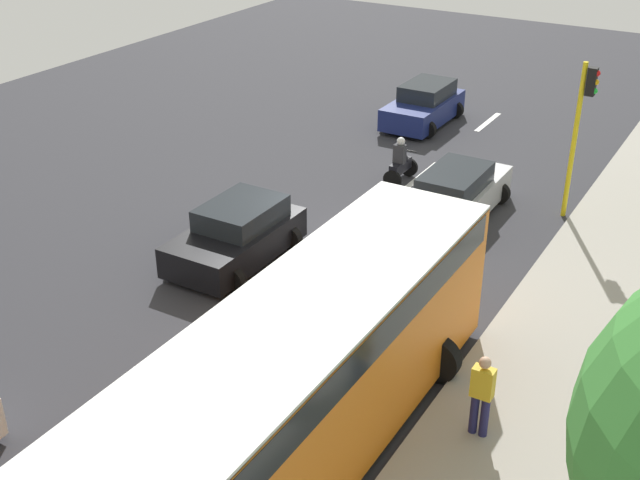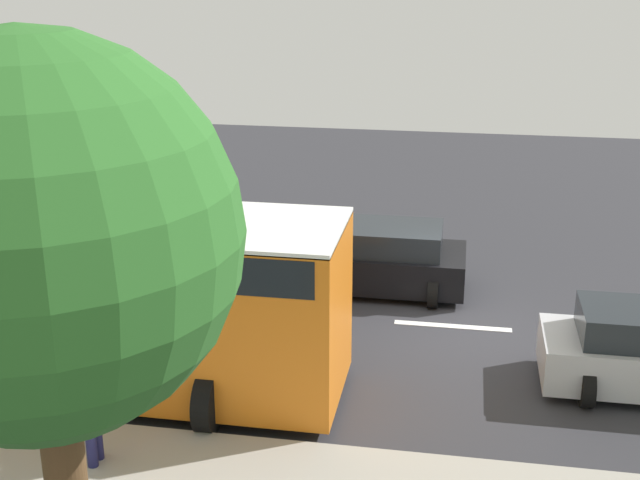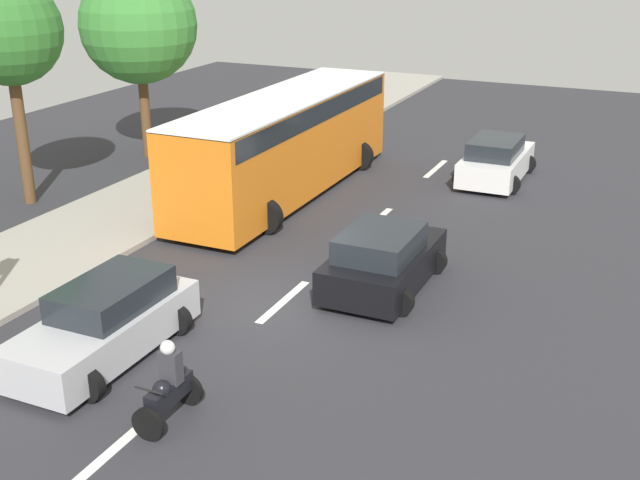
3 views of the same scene
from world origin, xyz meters
name	(u,v)px [view 1 (image 1 of 3)]	position (x,y,z in m)	size (l,w,h in m)	color
ground_plane	(330,252)	(0.00, 0.00, -0.05)	(40.00, 60.00, 0.10)	#2D2D33
sidewalk	(596,321)	(7.00, 0.00, 0.07)	(4.00, 60.00, 0.15)	#9E998E
lane_stripe_north	(187,365)	(0.00, -6.00, 0.01)	(0.20, 2.40, 0.01)	white
lane_stripe_mid	(330,250)	(0.00, 0.00, 0.01)	(0.20, 2.40, 0.01)	white
lane_stripe_south	(423,175)	(0.00, 6.00, 0.01)	(0.20, 2.40, 0.01)	white
lane_stripe_far_south	(488,122)	(0.00, 12.00, 0.01)	(0.20, 2.40, 0.01)	white
car_silver	(457,194)	(2.09, 3.65, 0.71)	(2.15, 4.31, 1.52)	#B7B7BC
car_black	(237,235)	(-1.80, -1.67, 0.71)	(2.35, 3.90, 1.52)	black
car_dark_blue	(424,105)	(-2.06, 10.60, 0.71)	(2.20, 3.93, 1.52)	navy
city_bus	(297,379)	(3.57, -7.29, 1.85)	(3.20, 11.00, 3.16)	orange
motorcycle	(401,164)	(-0.36, 5.07, 0.64)	(0.60, 1.30, 1.53)	black
pedestrian_near_signal	(482,393)	(6.08, -5.08, 1.06)	(0.40, 0.24, 1.69)	#1E1E4C
traffic_light_corner	(581,119)	(4.85, 5.30, 2.93)	(0.49, 0.24, 4.50)	yellow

